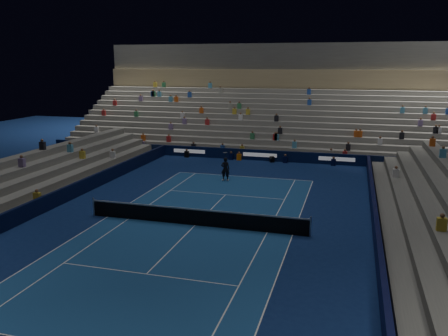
% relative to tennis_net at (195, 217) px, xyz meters
% --- Properties ---
extents(ground, '(90.00, 90.00, 0.00)m').
position_rel_tennis_net_xyz_m(ground, '(0.00, 0.00, -0.50)').
color(ground, '#0D1F51').
rests_on(ground, ground).
extents(court_surface, '(10.97, 23.77, 0.01)m').
position_rel_tennis_net_xyz_m(court_surface, '(0.00, 0.00, -0.50)').
color(court_surface, navy).
rests_on(court_surface, ground).
extents(sponsor_barrier_far, '(44.00, 0.25, 1.00)m').
position_rel_tennis_net_xyz_m(sponsor_barrier_far, '(0.00, 18.50, -0.00)').
color(sponsor_barrier_far, black).
rests_on(sponsor_barrier_far, ground).
extents(sponsor_barrier_east, '(0.25, 37.00, 1.00)m').
position_rel_tennis_net_xyz_m(sponsor_barrier_east, '(9.70, 0.00, -0.00)').
color(sponsor_barrier_east, black).
rests_on(sponsor_barrier_east, ground).
extents(sponsor_barrier_west, '(0.25, 37.00, 1.00)m').
position_rel_tennis_net_xyz_m(sponsor_barrier_west, '(-9.70, 0.00, -0.00)').
color(sponsor_barrier_west, black).
rests_on(sponsor_barrier_west, ground).
extents(grandstand_main, '(44.00, 15.20, 11.20)m').
position_rel_tennis_net_xyz_m(grandstand_main, '(0.00, 27.90, 2.87)').
color(grandstand_main, slate).
rests_on(grandstand_main, ground).
extents(tennis_net, '(12.90, 0.10, 1.10)m').
position_rel_tennis_net_xyz_m(tennis_net, '(0.00, 0.00, 0.00)').
color(tennis_net, '#B2B2B7').
rests_on(tennis_net, ground).
extents(tennis_player, '(0.74, 0.55, 1.84)m').
position_rel_tennis_net_xyz_m(tennis_player, '(-1.09, 10.25, 0.41)').
color(tennis_player, black).
rests_on(tennis_player, ground).
extents(broadcast_camera, '(0.54, 0.89, 0.51)m').
position_rel_tennis_net_xyz_m(broadcast_camera, '(1.21, 18.03, -0.23)').
color(broadcast_camera, black).
rests_on(broadcast_camera, ground).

